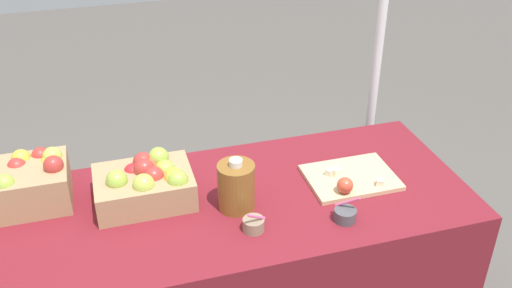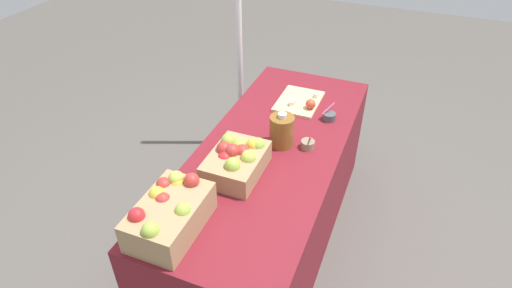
# 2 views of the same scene
# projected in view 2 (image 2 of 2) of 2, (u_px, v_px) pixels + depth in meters

# --- Properties ---
(ground_plane) EXTENTS (10.00, 10.00, 0.00)m
(ground_plane) POSITION_uv_depth(u_px,v_px,m) (269.00, 237.00, 2.81)
(ground_plane) COLOR #56514C
(table) EXTENTS (1.90, 0.76, 0.74)m
(table) POSITION_uv_depth(u_px,v_px,m) (270.00, 196.00, 2.59)
(table) COLOR maroon
(table) RESTS_ON ground_plane
(apple_crate_left) EXTENTS (0.40, 0.25, 0.20)m
(apple_crate_left) POSITION_uv_depth(u_px,v_px,m) (170.00, 213.00, 1.84)
(apple_crate_left) COLOR tan
(apple_crate_left) RESTS_ON table
(apple_crate_middle) EXTENTS (0.36, 0.26, 0.17)m
(apple_crate_middle) POSITION_uv_depth(u_px,v_px,m) (237.00, 159.00, 2.16)
(apple_crate_middle) COLOR tan
(apple_crate_middle) RESTS_ON table
(cutting_board_front) EXTENTS (0.35, 0.26, 0.08)m
(cutting_board_front) POSITION_uv_depth(u_px,v_px,m) (300.00, 102.00, 2.75)
(cutting_board_front) COLOR #D1B284
(cutting_board_front) RESTS_ON table
(sample_bowl_near) EXTENTS (0.09, 0.08, 0.10)m
(sample_bowl_near) POSITION_uv_depth(u_px,v_px,m) (329.00, 116.00, 2.59)
(sample_bowl_near) COLOR #4C4C51
(sample_bowl_near) RESTS_ON table
(sample_bowl_mid) EXTENTS (0.08, 0.08, 0.09)m
(sample_bowl_mid) POSITION_uv_depth(u_px,v_px,m) (308.00, 144.00, 2.36)
(sample_bowl_mid) COLOR gray
(sample_bowl_mid) RESTS_ON table
(cider_jug) EXTENTS (0.14, 0.14, 0.20)m
(cider_jug) POSITION_uv_depth(u_px,v_px,m) (282.00, 131.00, 2.34)
(cider_jug) COLOR brown
(cider_jug) RESTS_ON table
(tent_pole) EXTENTS (0.04, 0.04, 2.01)m
(tent_pole) POSITION_uv_depth(u_px,v_px,m) (239.00, 31.00, 3.08)
(tent_pole) COLOR white
(tent_pole) RESTS_ON ground_plane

